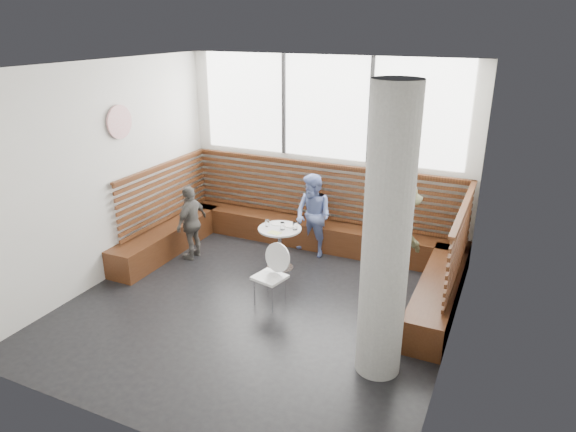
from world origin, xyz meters
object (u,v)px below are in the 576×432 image
at_px(concrete_column, 386,238).
at_px(child_back, 313,216).
at_px(child_left, 192,222).
at_px(cafe_chair, 272,270).
at_px(cafe_table, 280,240).
at_px(adult_man, 395,242).

xyz_separation_m(concrete_column, child_back, (-1.81, 2.51, -0.91)).
relative_size(child_back, child_left, 1.12).
bearing_deg(cafe_chair, cafe_table, 122.83).
distance_m(cafe_chair, adult_man, 1.73).
distance_m(concrete_column, child_left, 4.03).
distance_m(concrete_column, cafe_chair, 2.20).
bearing_deg(cafe_table, child_left, -171.81).
xyz_separation_m(cafe_chair, adult_man, (1.48, 0.82, 0.36)).
bearing_deg(concrete_column, cafe_chair, 155.05).
bearing_deg(cafe_table, adult_man, -5.43).
height_order(cafe_table, child_back, child_back).
height_order(cafe_chair, child_back, child_back).
relative_size(cafe_chair, child_left, 0.70).
xyz_separation_m(cafe_table, adult_man, (1.84, -0.17, 0.37)).
bearing_deg(concrete_column, child_left, 156.07).
distance_m(adult_man, child_left, 3.34).
xyz_separation_m(concrete_column, child_left, (-3.58, 1.59, -0.98)).
bearing_deg(child_back, concrete_column, -33.41).
bearing_deg(cafe_chair, child_back, 106.05).
bearing_deg(cafe_chair, adult_man, 42.24).
height_order(adult_man, child_left, adult_man).
distance_m(concrete_column, adult_man, 1.80).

